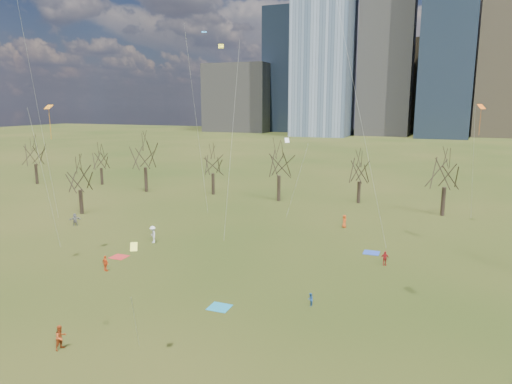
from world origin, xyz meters
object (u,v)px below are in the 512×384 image
(blanket_teal, at_px, (219,307))
(blanket_crimson, at_px, (119,257))
(blanket_navy, at_px, (371,253))
(person_4, at_px, (105,263))
(person_2, at_px, (61,337))

(blanket_teal, bearing_deg, blanket_crimson, 154.81)
(blanket_navy, bearing_deg, person_4, -147.39)
(blanket_crimson, bearing_deg, person_4, -69.82)
(blanket_teal, xyz_separation_m, person_4, (-13.05, 3.11, 0.72))
(person_4, bearing_deg, blanket_navy, -130.81)
(blanket_teal, xyz_separation_m, blanket_navy, (9.05, 17.25, 0.00))
(blanket_teal, distance_m, person_2, 11.17)
(blanket_crimson, bearing_deg, person_2, -63.80)
(blanket_navy, distance_m, person_2, 30.55)
(person_4, bearing_deg, person_2, 134.50)
(blanket_navy, xyz_separation_m, person_2, (-15.72, -26.19, 0.78))
(blanket_teal, bearing_deg, person_2, -126.72)
(blanket_teal, height_order, blanket_crimson, same)
(person_2, relative_size, person_4, 1.08)
(blanket_crimson, xyz_separation_m, person_2, (7.73, -15.71, 0.78))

